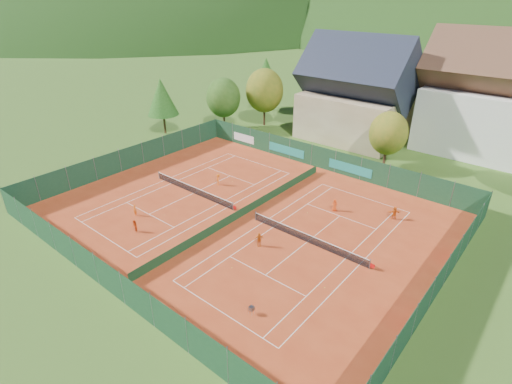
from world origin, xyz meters
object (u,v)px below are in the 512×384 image
(player_left_mid, at_px, (135,226))
(player_right_far_b, at_px, (394,213))
(ball_hopper, at_px, (252,308))
(player_right_near, at_px, (259,239))
(chalet, at_px, (356,97))
(player_left_far, at_px, (218,179))
(player_right_far_a, at_px, (335,205))
(player_left_near, at_px, (135,210))
(hotel_block_a, at_px, (502,104))

(player_left_mid, bearing_deg, player_right_far_b, 68.06)
(player_right_far_b, bearing_deg, ball_hopper, 43.91)
(player_right_near, relative_size, player_right_far_b, 1.02)
(chalet, distance_m, player_left_mid, 39.98)
(player_left_mid, xyz_separation_m, player_left_far, (-1.12, 12.94, 0.06))
(player_right_far_a, height_order, player_right_far_b, player_right_far_b)
(player_right_far_a, bearing_deg, player_left_near, 11.16)
(player_right_near, xyz_separation_m, player_right_far_b, (7.79, 12.88, -0.01))
(player_left_near, height_order, player_right_near, player_right_near)
(player_right_near, relative_size, player_right_far_a, 1.06)
(ball_hopper, distance_m, player_left_mid, 16.24)
(chalet, xyz_separation_m, ball_hopper, (13.00, -40.59, -6.07))
(chalet, bearing_deg, player_right_near, -76.78)
(player_left_near, height_order, player_left_far, player_left_far)
(ball_hopper, relative_size, player_right_near, 0.54)
(hotel_block_a, relative_size, player_left_mid, 16.20)
(player_right_near, height_order, player_right_far_a, player_right_near)
(player_left_far, distance_m, player_right_far_a, 14.67)
(player_left_near, bearing_deg, player_right_far_a, 45.48)
(player_left_near, relative_size, player_right_near, 0.88)
(player_right_near, bearing_deg, hotel_block_a, 16.79)
(chalet, distance_m, player_left_near, 38.40)
(ball_hopper, xyz_separation_m, player_left_mid, (-16.19, 1.18, 0.11))
(player_left_near, height_order, player_right_far_b, player_right_far_b)
(player_left_mid, bearing_deg, player_right_far_a, 74.37)
(player_left_near, height_order, player_right_far_a, player_right_far_a)
(player_left_far, height_order, player_right_near, player_right_near)
(chalet, relative_size, player_left_mid, 12.15)
(hotel_block_a, relative_size, player_left_near, 16.55)
(player_left_near, relative_size, player_left_far, 0.90)
(ball_hopper, height_order, player_right_far_a, player_right_far_a)
(player_left_far, xyz_separation_m, player_right_far_a, (14.25, 3.49, -0.03))
(player_right_far_a, bearing_deg, player_left_mid, 20.05)
(player_left_near, bearing_deg, chalet, 84.05)
(hotel_block_a, distance_m, player_left_near, 50.54)
(ball_hopper, distance_m, player_left_far, 22.34)
(chalet, distance_m, player_left_far, 27.46)
(player_left_mid, relative_size, player_right_near, 0.90)
(ball_hopper, xyz_separation_m, player_right_far_b, (2.64, 20.06, 0.17))
(hotel_block_a, relative_size, ball_hopper, 27.00)
(hotel_block_a, height_order, player_right_near, hotel_block_a)
(chalet, xyz_separation_m, player_left_far, (-4.31, -26.47, -5.90))
(hotel_block_a, height_order, player_right_far_b, hotel_block_a)
(player_right_near, bearing_deg, player_right_far_a, 21.29)
(player_right_near, height_order, player_right_far_b, player_right_near)
(ball_hopper, relative_size, player_left_near, 0.61)
(chalet, bearing_deg, player_left_near, -98.94)
(ball_hopper, bearing_deg, player_right_near, 125.66)
(chalet, xyz_separation_m, player_right_far_a, (9.94, -22.97, -5.93))
(player_left_far, distance_m, player_right_near, 14.00)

